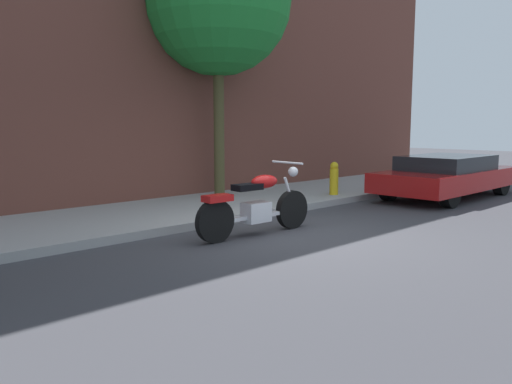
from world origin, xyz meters
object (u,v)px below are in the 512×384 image
at_px(parked_car_red, 447,175).
at_px(street_tree, 218,2).
at_px(fire_hydrant, 334,181).
at_px(motorcycle, 256,206).

xyz_separation_m(parked_car_red, street_tree, (-4.34, 3.38, 3.90)).
bearing_deg(street_tree, parked_car_red, -37.88).
xyz_separation_m(parked_car_red, fire_hydrant, (-2.34, 1.61, -0.10)).
relative_size(motorcycle, fire_hydrant, 2.52).
relative_size(motorcycle, parked_car_red, 0.51).
height_order(street_tree, fire_hydrant, street_tree).
bearing_deg(fire_hydrant, motorcycle, -159.36).
relative_size(street_tree, fire_hydrant, 6.74).
relative_size(parked_car_red, fire_hydrant, 4.97).
bearing_deg(street_tree, fire_hydrant, -41.49).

